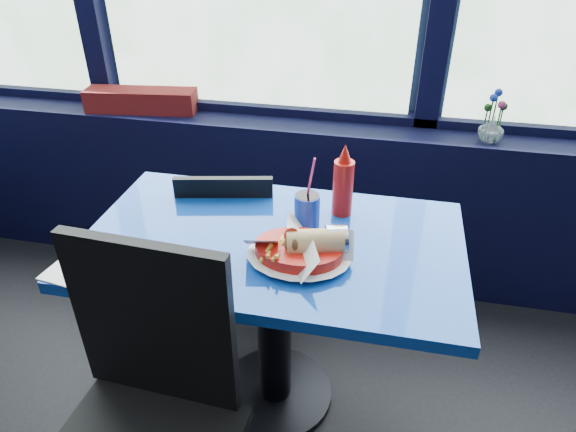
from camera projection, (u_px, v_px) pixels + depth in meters
The scene contains 10 objects.
window_sill at pixel (256, 193), 2.59m from camera, with size 5.00×0.26×0.80m, color black.
near_table at pixel (273, 283), 1.73m from camera, with size 1.20×0.70×0.75m.
chair_near_front at pixel (144, 413), 1.28m from camera, with size 0.48×0.49×1.01m.
chair_near_back at pixel (241, 243), 2.09m from camera, with size 0.44×0.45×0.83m.
planter_box at pixel (141, 100), 2.43m from camera, with size 0.52×0.13×0.10m, color maroon.
flower_vase at pixel (492, 126), 2.12m from camera, with size 0.14×0.14×0.22m.
food_basket at pixel (301, 249), 1.52m from camera, with size 0.30×0.30×0.10m.
ketchup_bottle at pixel (343, 184), 1.70m from camera, with size 0.07×0.07×0.26m.
soda_cup at pixel (307, 212), 1.64m from camera, with size 0.08×0.08×0.27m.
napkin at pixel (78, 269), 1.50m from camera, with size 0.16×0.16×0.00m, color white.
Camera 1 is at (0.63, 0.69, 1.68)m, focal length 32.00 mm.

